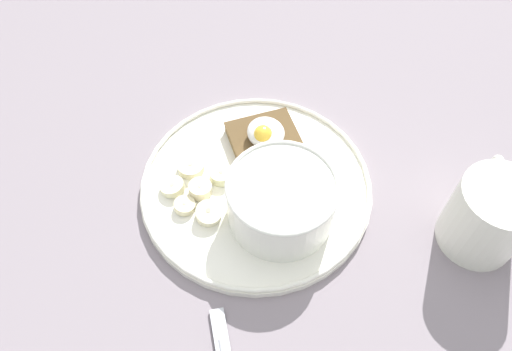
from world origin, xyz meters
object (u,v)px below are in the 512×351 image
Objects in this scene: banana_slice_inner at (191,167)px; banana_slice_right at (209,213)px; poached_egg at (265,133)px; banana_slice_outer at (221,175)px; toast_slice at (266,142)px; oatmeal_bowl at (282,200)px; banana_slice_back at (173,187)px; banana_slice_left at (185,206)px; banana_slice_front at (200,189)px; coffee_mug at (489,215)px.

banana_slice_right is at bearing -12.54° from banana_slice_inner.
poached_egg reaches higher than banana_slice_outer.
banana_slice_right is at bearing -65.78° from toast_slice.
banana_slice_right reaches higher than banana_slice_outer.
poached_egg is 8.02cm from banana_slice_outer.
oatmeal_bowl is at bearing 26.03° from banana_slice_inner.
poached_egg reaches higher than banana_slice_back.
banana_slice_outer is at bearing 102.93° from banana_slice_left.
poached_egg is at bearing 156.73° from oatmeal_bowl.
oatmeal_bowl is 12.32cm from banana_slice_left.
banana_slice_front reaches higher than banana_slice_outer.
banana_slice_back is at bearing -93.22° from poached_egg.
oatmeal_bowl is 9.75cm from banana_slice_outer.
banana_slice_outer is at bearing -137.66° from coffee_mug.
coffee_mug is at bearing 29.47° from poached_egg.
toast_slice is 3.22× the size of banana_slice_right.
coffee_mug is (23.30, 25.00, 3.28)cm from banana_slice_front.
banana_slice_front is at bearing 166.13° from banana_slice_right.
banana_slice_outer reaches higher than banana_slice_back.
banana_slice_right reaches higher than toast_slice.
poached_egg reaches higher than banana_slice_right.
banana_slice_inner is 0.43× the size of coffee_mug.
banana_slice_right is 7.74cm from banana_slice_inner.
banana_slice_back is (-0.77, -13.67, -2.44)cm from poached_egg.
oatmeal_bowl is 2.53× the size of poached_egg.
coffee_mug reaches higher than poached_egg.
coffee_mug is (24.87, 14.06, 1.01)cm from poached_egg.
coffee_mug reaches higher than banana_slice_outer.
banana_slice_inner is (-7.56, 1.68, -0.22)cm from banana_slice_right.
banana_slice_back is (-0.67, -13.82, -0.31)cm from toast_slice.
banana_slice_back is 1.23× the size of banana_slice_right.
oatmeal_bowl is 13.78cm from banana_slice_inner.
coffee_mug reaches higher than banana_slice_front.
banana_slice_right is (5.30, -11.86, -2.19)cm from poached_egg.
banana_slice_left is 3.36cm from banana_slice_right.
banana_slice_back is 6.36cm from banana_slice_outer.
toast_slice is 13.17cm from banana_slice_right.
coffee_mug reaches higher than banana_slice_inner.
oatmeal_bowl reaches higher than banana_slice_left.
banana_slice_left is (0.94, -2.78, -0.22)cm from banana_slice_front.
toast_slice is 7.84cm from banana_slice_outer.
oatmeal_bowl is 23.67cm from coffee_mug.
banana_slice_inner is (-1.48, 3.49, 0.03)cm from banana_slice_back.
banana_slice_right reaches higher than banana_slice_front.
poached_egg is 1.50× the size of banana_slice_right.
toast_slice is (-9.99, 4.40, -2.39)cm from oatmeal_bowl.
banana_slice_back is 6.34cm from banana_slice_right.
toast_slice is at bearing 124.13° from poached_egg.
toast_slice is at bearing 114.22° from banana_slice_right.
banana_slice_outer is (3.37, 2.59, 0.07)cm from banana_slice_inner.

